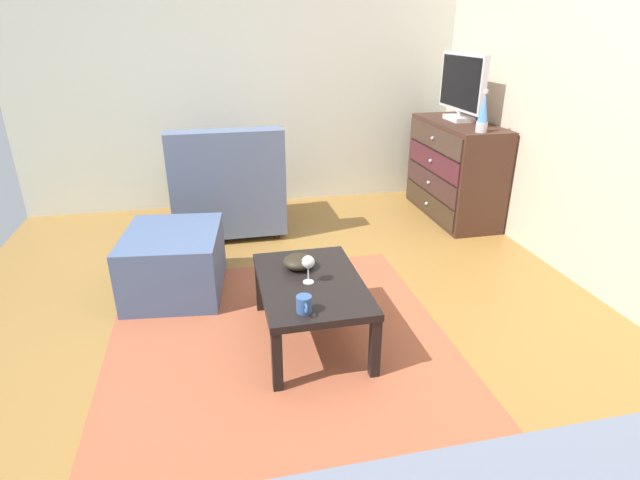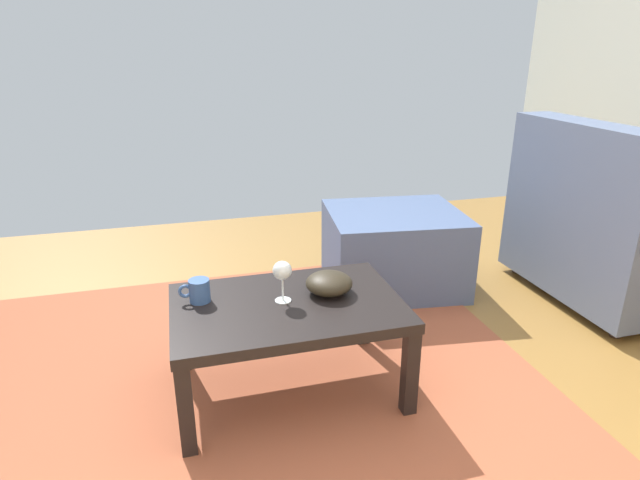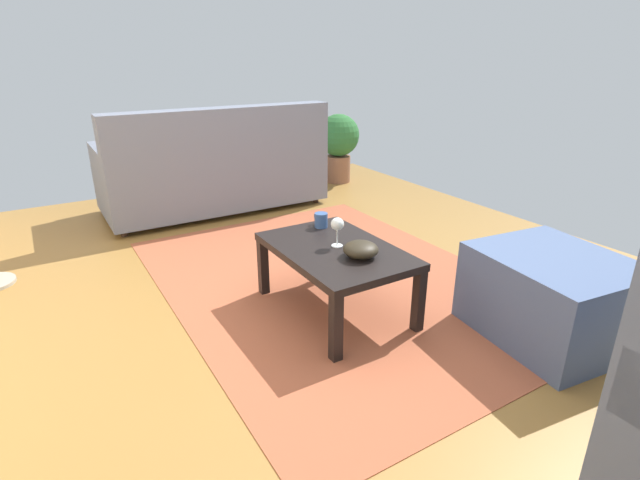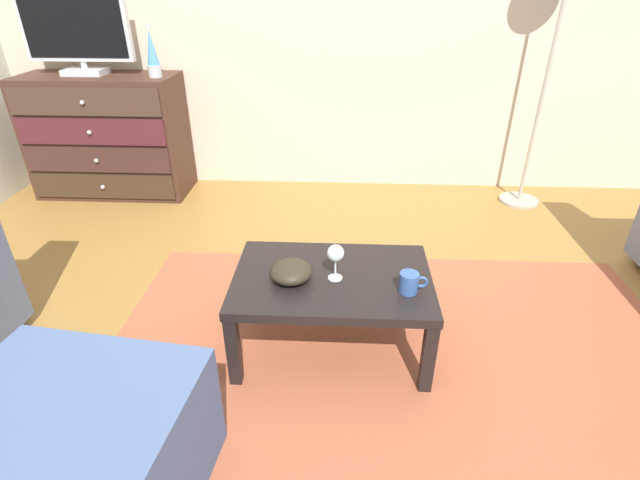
{
  "view_description": "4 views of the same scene",
  "coord_description": "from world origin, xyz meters",
  "px_view_note": "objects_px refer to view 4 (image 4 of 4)",
  "views": [
    {
      "loc": [
        2.27,
        -0.49,
        1.66
      ],
      "look_at": [
        -0.08,
        0.03,
        0.62
      ],
      "focal_mm": 28.07,
      "sensor_mm": 36.0,
      "label": 1
    },
    {
      "loc": [
        0.24,
        1.67,
        1.26
      ],
      "look_at": [
        -0.17,
        0.18,
        0.68
      ],
      "focal_mm": 29.58,
      "sensor_mm": 36.0,
      "label": 2
    },
    {
      "loc": [
        -2.04,
        1.26,
        1.34
      ],
      "look_at": [
        -0.09,
        0.07,
        0.43
      ],
      "focal_mm": 27.02,
      "sensor_mm": 36.0,
      "label": 3
    },
    {
      "loc": [
        -0.06,
        -1.67,
        1.47
      ],
      "look_at": [
        -0.14,
        -0.13,
        0.61
      ],
      "focal_mm": 26.43,
      "sensor_mm": 36.0,
      "label": 4
    }
  ],
  "objects_px": {
    "coffee_table": "(332,285)",
    "tv": "(75,28)",
    "lava_lamp": "(152,54)",
    "wine_glass": "(336,254)",
    "mug": "(410,283)",
    "ottoman": "(76,456)",
    "dresser": "(108,136)",
    "bowl_decorative": "(291,272)"
  },
  "relations": [
    {
      "from": "lava_lamp",
      "to": "bowl_decorative",
      "type": "relative_size",
      "value": 1.86
    },
    {
      "from": "dresser",
      "to": "tv",
      "type": "distance_m",
      "value": 0.74
    },
    {
      "from": "dresser",
      "to": "tv",
      "type": "xyz_separation_m",
      "value": [
        -0.07,
        0.02,
        0.73
      ]
    },
    {
      "from": "bowl_decorative",
      "to": "coffee_table",
      "type": "bearing_deg",
      "value": 12.49
    },
    {
      "from": "coffee_table",
      "to": "mug",
      "type": "height_order",
      "value": "mug"
    },
    {
      "from": "mug",
      "to": "bowl_decorative",
      "type": "height_order",
      "value": "mug"
    },
    {
      "from": "tv",
      "to": "lava_lamp",
      "type": "bearing_deg",
      "value": -7.31
    },
    {
      "from": "dresser",
      "to": "wine_glass",
      "type": "height_order",
      "value": "dresser"
    },
    {
      "from": "mug",
      "to": "bowl_decorative",
      "type": "bearing_deg",
      "value": 173.04
    },
    {
      "from": "lava_lamp",
      "to": "ottoman",
      "type": "height_order",
      "value": "lava_lamp"
    },
    {
      "from": "tv",
      "to": "wine_glass",
      "type": "xyz_separation_m",
      "value": [
        1.8,
        -1.73,
        -0.68
      ]
    },
    {
      "from": "wine_glass",
      "to": "bowl_decorative",
      "type": "distance_m",
      "value": 0.2
    },
    {
      "from": "tv",
      "to": "bowl_decorative",
      "type": "distance_m",
      "value": 2.5
    },
    {
      "from": "mug",
      "to": "bowl_decorative",
      "type": "xyz_separation_m",
      "value": [
        -0.48,
        0.06,
        -0.0
      ]
    },
    {
      "from": "tv",
      "to": "lava_lamp",
      "type": "relative_size",
      "value": 2.23
    },
    {
      "from": "coffee_table",
      "to": "ottoman",
      "type": "relative_size",
      "value": 1.19
    },
    {
      "from": "lava_lamp",
      "to": "bowl_decorative",
      "type": "distance_m",
      "value": 2.09
    },
    {
      "from": "tv",
      "to": "mug",
      "type": "xyz_separation_m",
      "value": [
        2.09,
        -1.81,
        -0.75
      ]
    },
    {
      "from": "dresser",
      "to": "mug",
      "type": "xyz_separation_m",
      "value": [
        2.02,
        -1.78,
        -0.02
      ]
    },
    {
      "from": "ottoman",
      "to": "wine_glass",
      "type": "bearing_deg",
      "value": 44.71
    },
    {
      "from": "coffee_table",
      "to": "bowl_decorative",
      "type": "distance_m",
      "value": 0.2
    },
    {
      "from": "coffee_table",
      "to": "ottoman",
      "type": "height_order",
      "value": "ottoman"
    },
    {
      "from": "lava_lamp",
      "to": "bowl_decorative",
      "type": "bearing_deg",
      "value": -56.96
    },
    {
      "from": "lava_lamp",
      "to": "ottoman",
      "type": "relative_size",
      "value": 0.47
    },
    {
      "from": "tv",
      "to": "lava_lamp",
      "type": "xyz_separation_m",
      "value": [
        0.52,
        -0.07,
        -0.15
      ]
    },
    {
      "from": "tv",
      "to": "mug",
      "type": "height_order",
      "value": "tv"
    },
    {
      "from": "tv",
      "to": "ottoman",
      "type": "distance_m",
      "value": 2.85
    },
    {
      "from": "lava_lamp",
      "to": "mug",
      "type": "relative_size",
      "value": 2.89
    },
    {
      "from": "wine_glass",
      "to": "ottoman",
      "type": "distance_m",
      "value": 1.11
    },
    {
      "from": "lava_lamp",
      "to": "ottoman",
      "type": "xyz_separation_m",
      "value": [
        0.51,
        -2.41,
        -0.8
      ]
    },
    {
      "from": "mug",
      "to": "dresser",
      "type": "bearing_deg",
      "value": 138.61
    },
    {
      "from": "bowl_decorative",
      "to": "dresser",
      "type": "bearing_deg",
      "value": 131.86
    },
    {
      "from": "dresser",
      "to": "coffee_table",
      "type": "distance_m",
      "value": 2.41
    },
    {
      "from": "wine_glass",
      "to": "ottoman",
      "type": "height_order",
      "value": "wine_glass"
    },
    {
      "from": "dresser",
      "to": "mug",
      "type": "relative_size",
      "value": 9.68
    },
    {
      "from": "coffee_table",
      "to": "tv",
      "type": "bearing_deg",
      "value": 136.26
    },
    {
      "from": "lava_lamp",
      "to": "wine_glass",
      "type": "height_order",
      "value": "lava_lamp"
    },
    {
      "from": "wine_glass",
      "to": "mug",
      "type": "distance_m",
      "value": 0.31
    },
    {
      "from": "coffee_table",
      "to": "bowl_decorative",
      "type": "height_order",
      "value": "bowl_decorative"
    },
    {
      "from": "lava_lamp",
      "to": "mug",
      "type": "xyz_separation_m",
      "value": [
        1.57,
        -1.74,
        -0.6
      ]
    },
    {
      "from": "tv",
      "to": "ottoman",
      "type": "xyz_separation_m",
      "value": [
        1.04,
        -2.48,
        -0.96
      ]
    },
    {
      "from": "coffee_table",
      "to": "dresser",
      "type": "bearing_deg",
      "value": 135.47
    }
  ]
}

